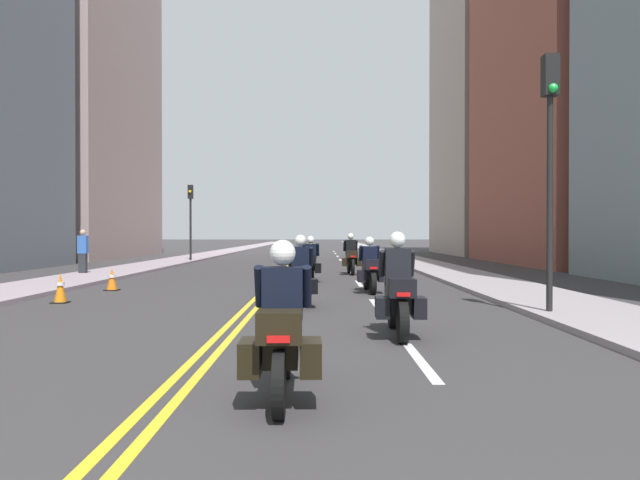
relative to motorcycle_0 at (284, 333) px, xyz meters
The scene contains 20 objects.
ground_plane 41.79m from the motorcycle_0, 91.58° to the left, with size 264.00×264.00×0.00m, color #363335.
sidewalk_left 42.55m from the motorcycle_0, 100.94° to the left, with size 2.62×144.00×0.12m, color gray.
sidewalk_right 42.17m from the motorcycle_0, 82.13° to the left, with size 2.62×144.00×0.12m, color gray.
centreline_yellow_inner 41.79m from the motorcycle_0, 91.74° to the left, with size 0.12×132.00×0.01m, color yellow.
centreline_yellow_outer 41.79m from the motorcycle_0, 91.41° to the left, with size 0.12×132.00×0.01m, color yellow.
lane_dashes_white 22.84m from the motorcycle_0, 85.84° to the left, with size 0.14×56.40×0.01m.
building_right_1 33.45m from the motorcycle_0, 60.28° to the left, with size 10.01×14.93×25.46m.
building_left_2 41.86m from the motorcycle_0, 115.85° to the left, with size 9.24×15.78×26.82m.
building_right_2 46.93m from the motorcycle_0, 71.00° to the left, with size 8.37×13.46×27.96m.
motorcycle_0 is the anchor object (origin of this frame).
motorcycle_1 3.97m from the motorcycle_0, 65.96° to the left, with size 0.77×2.12×1.67m.
motorcycle_2 7.52m from the motorcycle_0, 90.52° to the left, with size 0.77×2.10×1.62m.
motorcycle_3 10.91m from the motorcycle_0, 80.66° to the left, with size 0.78×2.16×1.56m.
motorcycle_4 14.56m from the motorcycle_0, 89.83° to the left, with size 0.78×2.07×1.56m.
motorcycle_5 18.27m from the motorcycle_0, 84.90° to the left, with size 0.78×2.12×1.67m.
traffic_cone_1 10.01m from the motorcycle_0, 125.13° to the left, with size 0.35×0.35×0.71m.
traffic_cone_2 12.64m from the motorcycle_0, 116.47° to the left, with size 0.38×0.38×0.65m.
traffic_light_near 8.08m from the motorcycle_0, 49.96° to the left, with size 0.28×0.38×5.12m.
traffic_light_far 29.77m from the motorcycle_0, 103.97° to the left, with size 0.28×0.38×4.49m.
pedestrian_0 19.39m from the motorcycle_0, 117.12° to the left, with size 0.37×0.24×1.80m.
Camera 1 is at (1.52, 0.39, 1.63)m, focal length 33.47 mm.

